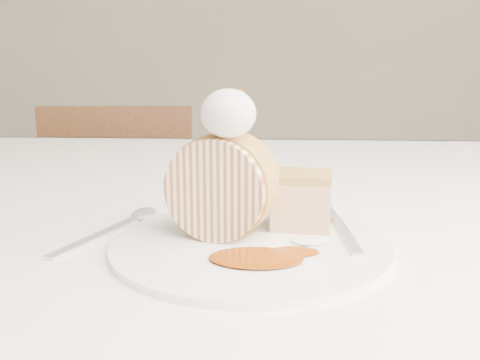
{
  "coord_description": "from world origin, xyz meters",
  "views": [
    {
      "loc": [
        -0.03,
        -0.48,
        0.92
      ],
      "look_at": [
        -0.06,
        -0.01,
        0.81
      ],
      "focal_mm": 40.0,
      "sensor_mm": 36.0,
      "label": 1
    }
  ],
  "objects": [
    {
      "name": "table",
      "position": [
        0.0,
        0.2,
        0.66
      ],
      "size": [
        1.4,
        0.9,
        0.75
      ],
      "color": "white",
      "rests_on": "ground"
    },
    {
      "name": "chair_far",
      "position": [
        -0.42,
        0.92,
        0.46
      ],
      "size": [
        0.4,
        0.4,
        0.8
      ],
      "rotation": [
        0.0,
        0.0,
        3.21
      ],
      "color": "brown",
      "rests_on": "ground"
    },
    {
      "name": "plate",
      "position": [
        -0.05,
        -0.02,
        0.75
      ],
      "size": [
        0.28,
        0.28,
        0.01
      ],
      "primitive_type": "cylinder",
      "rotation": [
        0.0,
        0.0,
        -0.11
      ],
      "color": "white",
      "rests_on": "table"
    },
    {
      "name": "roulade_slice",
      "position": [
        -0.08,
        -0.0,
        0.8
      ],
      "size": [
        0.1,
        0.07,
        0.09
      ],
      "primitive_type": "cylinder",
      "rotation": [
        1.57,
        0.0,
        -0.27
      ],
      "color": "#FFDFB1",
      "rests_on": "plate"
    },
    {
      "name": "cake_chunk",
      "position": [
        0.0,
        0.03,
        0.78
      ],
      "size": [
        0.06,
        0.06,
        0.05
      ],
      "primitive_type": "cube",
      "rotation": [
        0.0,
        0.0,
        -0.11
      ],
      "color": "tan",
      "rests_on": "plate"
    },
    {
      "name": "whipped_cream",
      "position": [
        -0.07,
        -0.02,
        0.87
      ],
      "size": [
        0.05,
        0.05,
        0.04
      ],
      "primitive_type": "ellipsoid",
      "color": "silver",
      "rests_on": "roulade_slice"
    },
    {
      "name": "caramel_drizzle",
      "position": [
        -0.07,
        -0.01,
        0.9
      ],
      "size": [
        0.02,
        0.02,
        0.01
      ],
      "primitive_type": "ellipsoid",
      "color": "#7F3205",
      "rests_on": "whipped_cream"
    },
    {
      "name": "caramel_pool",
      "position": [
        -0.04,
        -0.07,
        0.76
      ],
      "size": [
        0.08,
        0.06,
        0.0
      ],
      "primitive_type": null,
      "rotation": [
        0.0,
        0.0,
        -0.11
      ],
      "color": "#7F3205",
      "rests_on": "plate"
    },
    {
      "name": "fork",
      "position": [
        0.04,
        -0.0,
        0.76
      ],
      "size": [
        0.03,
        0.15,
        0.0
      ],
      "primitive_type": "cube",
      "rotation": [
        0.0,
        0.0,
        0.07
      ],
      "color": "silver",
      "rests_on": "plate"
    },
    {
      "name": "spoon",
      "position": [
        -0.2,
        -0.0,
        0.75
      ],
      "size": [
        0.08,
        0.15,
        0.0
      ],
      "primitive_type": "cube",
      "rotation": [
        0.0,
        0.0,
        -0.37
      ],
      "color": "silver",
      "rests_on": "table"
    }
  ]
}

